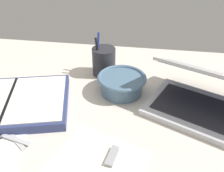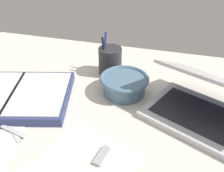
{
  "view_description": "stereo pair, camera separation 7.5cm",
  "coord_description": "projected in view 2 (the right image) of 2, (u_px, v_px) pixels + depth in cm",
  "views": [
    {
      "loc": [
        11.11,
        -54.6,
        50.54
      ],
      "look_at": [
        1.66,
        6.78,
        9.0
      ],
      "focal_mm": 40.0,
      "sensor_mm": 36.0,
      "label": 1
    },
    {
      "loc": [
        18.41,
        -53.02,
        50.54
      ],
      "look_at": [
        1.66,
        6.78,
        9.0
      ],
      "focal_mm": 40.0,
      "sensor_mm": 36.0,
      "label": 2
    }
  ],
  "objects": [
    {
      "name": "planner",
      "position": [
        14.0,
        96.0,
        0.8
      ],
      "size": [
        40.56,
        33.94,
        3.3
      ],
      "rotation": [
        0.0,
        0.0,
        0.26
      ],
      "color": "navy",
      "rests_on": "desk_top"
    },
    {
      "name": "laptop",
      "position": [
        214.0,
        108.0,
        0.7
      ],
      "size": [
        42.75,
        38.19,
        16.21
      ],
      "rotation": [
        0.0,
        0.0,
        -0.42
      ],
      "color": "#B7B7BC",
      "rests_on": "desk_top"
    },
    {
      "name": "scissors",
      "position": [
        5.0,
        125.0,
        0.7
      ],
      "size": [
        12.04,
        8.59,
        0.8
      ],
      "rotation": [
        0.0,
        0.0,
        -0.44
      ],
      "color": "#B7B7BC",
      "rests_on": "desk_top"
    },
    {
      "name": "bowl",
      "position": [
        124.0,
        84.0,
        0.82
      ],
      "size": [
        16.25,
        16.25,
        6.25
      ],
      "color": "slate",
      "rests_on": "desk_top"
    },
    {
      "name": "usb_drive",
      "position": [
        102.0,
        155.0,
        0.61
      ],
      "size": [
        3.0,
        7.37,
        1.0
      ],
      "rotation": [
        0.0,
        0.0,
        -0.17
      ],
      "color": "#99999E",
      "rests_on": "desk_top"
    },
    {
      "name": "pen_cup",
      "position": [
        110.0,
        61.0,
        0.92
      ],
      "size": [
        8.52,
        8.52,
        15.65
      ],
      "color": "#28282D",
      "rests_on": "desk_top"
    },
    {
      "name": "desk_top",
      "position": [
        100.0,
        120.0,
        0.74
      ],
      "size": [
        140.0,
        100.0,
        2.0
      ],
      "primitive_type": "cube",
      "color": "beige",
      "rests_on": "ground"
    }
  ]
}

